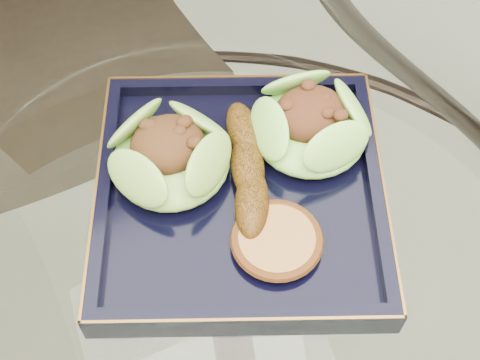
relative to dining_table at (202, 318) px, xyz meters
name	(u,v)px	position (x,y,z in m)	size (l,w,h in m)	color
dining_table	(202,318)	(0.00, 0.00, 0.00)	(1.13, 1.13, 0.77)	white
dining_chair	(42,85)	(-0.09, 0.51, -0.09)	(0.42, 0.42, 0.90)	black
navy_plate	(240,197)	(0.06, 0.03, 0.17)	(0.27, 0.27, 0.02)	black
lettuce_wrap_left	(170,157)	(0.01, 0.08, 0.20)	(0.11, 0.11, 0.04)	olive
lettuce_wrap_right	(310,127)	(0.15, 0.06, 0.20)	(0.11, 0.11, 0.04)	#5DAF32
roasted_plantain	(248,166)	(0.07, 0.05, 0.20)	(0.15, 0.03, 0.03)	#603A0A
crumb_patty	(277,241)	(0.07, -0.03, 0.19)	(0.07, 0.07, 0.01)	#A76937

